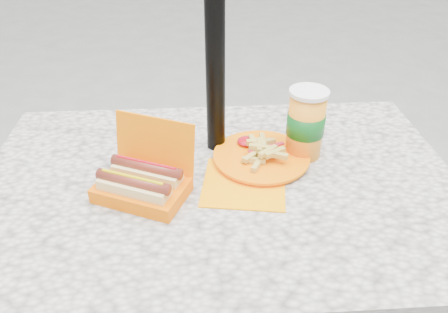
{
  "coord_description": "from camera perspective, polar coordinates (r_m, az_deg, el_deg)",
  "views": [
    {
      "loc": [
        -0.05,
        -0.87,
        1.4
      ],
      "look_at": [
        0.01,
        0.03,
        0.8
      ],
      "focal_mm": 35.0,
      "sensor_mm": 36.0,
      "label": 1
    }
  ],
  "objects": [
    {
      "name": "fries_plate",
      "position": [
        1.15,
        4.67,
        -0.13
      ],
      "size": [
        0.3,
        0.34,
        0.05
      ],
      "rotation": [
        0.0,
        0.0,
        -0.22
      ],
      "color": "#FF9800",
      "rests_on": "picnic_table"
    },
    {
      "name": "picnic_table",
      "position": [
        1.16,
        -0.56,
        -7.4
      ],
      "size": [
        1.2,
        0.8,
        0.75
      ],
      "color": "beige",
      "rests_on": "ground"
    },
    {
      "name": "hotdog_box",
      "position": [
        1.04,
        -10.61,
        -3.28
      ],
      "size": [
        0.25,
        0.23,
        0.17
      ],
      "rotation": [
        0.0,
        0.0,
        -0.42
      ],
      "color": "#FF7500",
      "rests_on": "picnic_table"
    },
    {
      "name": "soda_cup",
      "position": [
        1.16,
        10.62,
        4.27
      ],
      "size": [
        0.1,
        0.1,
        0.19
      ],
      "rotation": [
        0.0,
        0.0,
        0.29
      ],
      "color": "orange",
      "rests_on": "picnic_table"
    },
    {
      "name": "umbrella_pole",
      "position": [
        1.08,
        -1.21,
        17.33
      ],
      "size": [
        0.05,
        0.05,
        2.2
      ],
      "primitive_type": "cylinder",
      "color": "black",
      "rests_on": "ground"
    }
  ]
}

